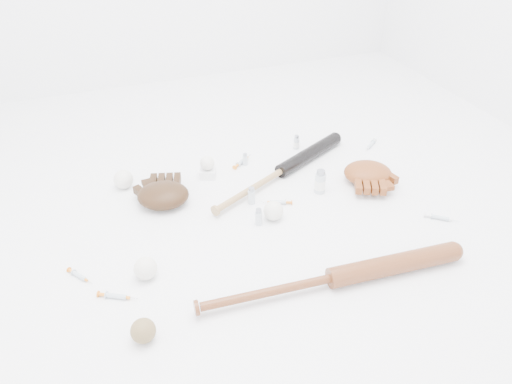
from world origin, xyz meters
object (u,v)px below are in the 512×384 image
object	(u,v)px
bat_dark	(281,171)
bat_wood	(332,278)
glove_dark	(163,195)
pedestal	(208,173)

from	to	relation	value
bat_dark	bat_wood	world-z (taller)	bat_wood
bat_dark	glove_dark	world-z (taller)	glove_dark
bat_dark	pedestal	size ratio (longest dim) A/B	12.66
bat_dark	bat_wood	size ratio (longest dim) A/B	0.88
bat_wood	glove_dark	world-z (taller)	glove_dark
bat_dark	pedestal	xyz separation A→B (m)	(-0.30, 0.12, -0.01)
bat_wood	glove_dark	bearing A→B (deg)	126.87
bat_wood	pedestal	distance (m)	0.82
bat_dark	pedestal	distance (m)	0.32
bat_dark	bat_wood	distance (m)	0.68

